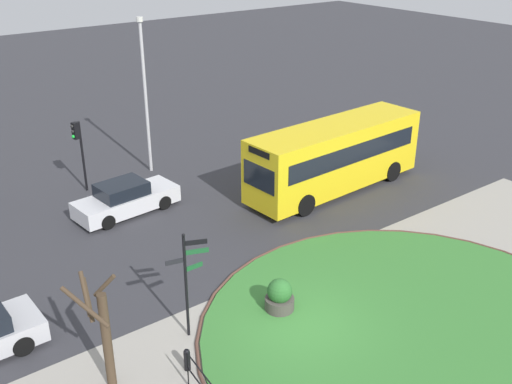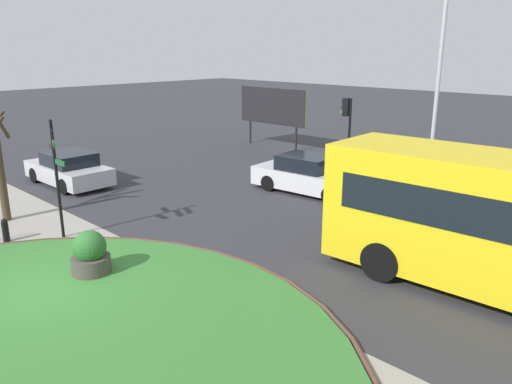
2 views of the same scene
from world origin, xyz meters
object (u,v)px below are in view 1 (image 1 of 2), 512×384
Objects in this scene: signpost_directional at (188,277)px; lamppost_tall at (145,92)px; traffic_light_near at (78,141)px; street_tree_bare at (103,331)px; planter_near_signpost at (280,297)px; bus_yellow at (335,155)px; bollard_foreground at (187,359)px; car_near_lane at (126,199)px.

lamppost_tall is at bearing 66.99° from signpost_directional.
signpost_directional reaches higher than traffic_light_near.
street_tree_bare is at bearing -122.17° from lamppost_tall.
planter_near_signpost is at bearing -1.11° from street_tree_bare.
signpost_directional is 3.00× the size of planter_near_signpost.
bollard_foreground is at bearing 26.00° from bus_yellow.
lamppost_tall is 6.41× the size of planter_near_signpost.
signpost_directional is 0.38× the size of bus_yellow.
planter_near_signpost is at bearing 9.09° from bollard_foreground.
bus_yellow reaches higher than car_near_lane.
lamppost_tall is 16.01m from street_tree_bare.
street_tree_bare is (-8.44, -13.42, -2.27)m from lamppost_tall.
street_tree_bare reaches higher than planter_near_signpost.
bus_yellow is (11.31, 5.43, -0.40)m from signpost_directional.
signpost_directional is at bearing -113.01° from lamppost_tall.
bollard_foreground is at bearing -170.91° from planter_near_signpost.
car_near_lane is 3.91× the size of planter_near_signpost.
lamppost_tall is at bearing 79.74° from planter_near_signpost.
signpost_directional is 0.77× the size of car_near_lane.
bollard_foreground is (-0.92, -1.32, -1.76)m from signpost_directional.
signpost_directional is 12.55m from bus_yellow.
street_tree_bare reaches higher than traffic_light_near.
lamppost_tall reaches higher than car_near_lane.
street_tree_bare is at bearing 19.89° from bus_yellow.
lamppost_tall reaches higher than bollard_foreground.
bus_yellow is at bearing -27.05° from car_near_lane.
signpost_directional is at bearing -109.08° from car_near_lane.
car_near_lane is 1.37× the size of traffic_light_near.
signpost_directional is 1.00× the size of street_tree_bare.
bus_yellow is 2.62× the size of street_tree_bare.
bollard_foreground is 0.21× the size of traffic_light_near.
bus_yellow is at bearing 131.21° from traffic_light_near.
signpost_directional is at bearing 11.01° from street_tree_bare.
traffic_light_near is 0.45× the size of lamppost_tall.
traffic_light_near is (1.66, 12.42, 0.39)m from signpost_directional.
signpost_directional is at bearing 55.28° from bollard_foreground.
signpost_directional is 14.09m from lamppost_tall.
street_tree_bare is at bearing 160.27° from bollard_foreground.
traffic_light_near is at bearing 82.40° from signpost_directional.
traffic_light_near is 13.34m from planter_near_signpost.
bus_yellow is 9.75m from lamppost_tall.
street_tree_bare is at bearing -168.99° from signpost_directional.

